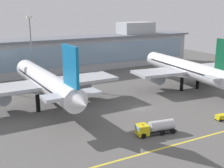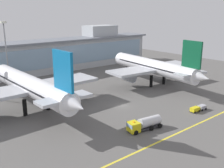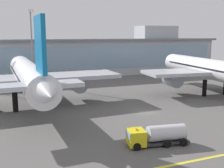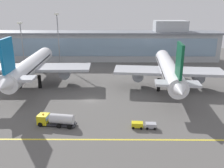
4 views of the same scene
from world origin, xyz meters
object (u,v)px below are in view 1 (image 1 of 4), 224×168
Objects in this scene: airliner_near_left at (46,82)px; fuel_tanker_truck at (155,127)px; apron_light_mast_west at (31,40)px; airliner_near_right at (185,68)px.

fuel_tanker_truck is (14.88, -29.24, -5.36)m from airliner_near_left.
airliner_near_left reaches higher than fuel_tanker_truck.
apron_light_mast_west is at bearing -8.86° from airliner_near_left.
airliner_near_left is at bearing 91.58° from airliner_near_right.
fuel_tanker_truck is 60.36m from apron_light_mast_west.
airliner_near_left is at bearing -54.13° from fuel_tanker_truck.
airliner_near_left is 2.16× the size of apron_light_mast_west.
airliner_near_left is 29.87m from apron_light_mast_west.
airliner_near_right reaches higher than fuel_tanker_truck.
apron_light_mast_west is (-11.28, 57.66, 13.86)m from fuel_tanker_truck.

